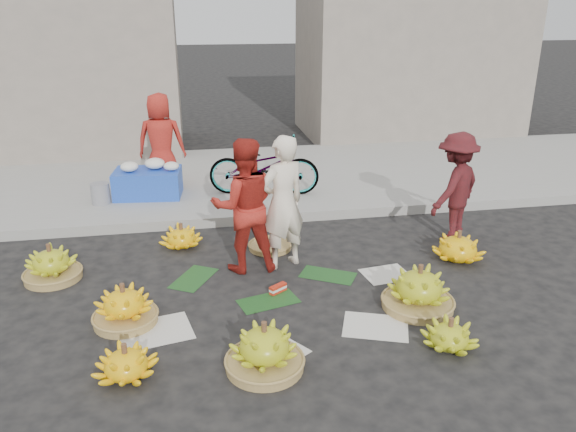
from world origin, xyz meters
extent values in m
plane|color=black|center=(0.00, 0.00, 0.00)|extent=(80.00, 80.00, 0.00)
cube|color=gray|center=(0.00, 2.20, 0.07)|extent=(40.00, 0.25, 0.15)
cube|color=gray|center=(0.00, 4.30, 0.06)|extent=(40.00, 4.00, 0.12)
cube|color=gray|center=(-4.00, 7.20, 2.00)|extent=(6.00, 3.00, 4.00)
cube|color=gray|center=(4.50, 7.70, 2.50)|extent=(5.00, 3.00, 5.00)
cylinder|color=olive|center=(-1.61, -0.37, 0.04)|extent=(0.65, 0.65, 0.09)
cylinder|color=#543421|center=(-1.61, -0.37, 0.39)|extent=(0.05, 0.05, 0.12)
cylinder|color=#543421|center=(-1.52, -1.30, 0.28)|extent=(0.05, 0.05, 0.12)
cylinder|color=olive|center=(-0.31, -1.38, 0.04)|extent=(0.70, 0.70, 0.09)
cylinder|color=#543421|center=(-0.31, -1.38, 0.42)|extent=(0.05, 0.05, 0.12)
cylinder|color=#543421|center=(1.47, -1.38, 0.26)|extent=(0.05, 0.05, 0.12)
cylinder|color=olive|center=(1.47, -0.61, 0.04)|extent=(0.76, 0.76, 0.09)
cylinder|color=#543421|center=(1.47, -0.61, 0.45)|extent=(0.05, 0.05, 0.12)
cylinder|color=#543421|center=(2.43, 0.43, 0.34)|extent=(0.05, 0.05, 0.12)
cylinder|color=olive|center=(-2.55, 0.79, 0.04)|extent=(0.66, 0.66, 0.09)
cylinder|color=#543421|center=(-2.55, 0.79, 0.39)|extent=(0.05, 0.05, 0.12)
cylinder|color=#543421|center=(-1.03, 1.48, 0.28)|extent=(0.05, 0.05, 0.12)
cylinder|color=olive|center=(0.13, 1.20, 0.03)|extent=(0.58, 0.58, 0.06)
cube|color=red|center=(0.04, -0.02, 0.05)|extent=(0.22, 0.18, 0.09)
imported|color=white|center=(0.21, 0.69, 0.83)|extent=(0.71, 0.61, 1.66)
imported|color=red|center=(-0.25, 0.68, 0.82)|extent=(0.81, 0.64, 1.64)
imported|color=maroon|center=(2.63, 1.07, 0.75)|extent=(1.12, 1.03, 1.51)
cube|color=#1C43BA|center=(-1.55, 3.36, 0.34)|extent=(1.11, 0.76, 0.44)
ellipsoid|color=white|center=(-1.81, 3.32, 0.63)|extent=(0.28, 0.28, 0.15)
ellipsoid|color=white|center=(-1.42, 3.41, 0.64)|extent=(0.31, 0.31, 0.17)
ellipsoid|color=white|center=(-1.16, 3.27, 0.62)|extent=(0.24, 0.24, 0.13)
cylinder|color=gray|center=(-2.27, 3.12, 0.28)|extent=(0.29, 0.29, 0.33)
imported|color=red|center=(-1.31, 3.78, 0.92)|extent=(0.83, 0.59, 1.60)
imported|color=gray|center=(0.32, 3.15, 0.59)|extent=(0.97, 1.88, 0.94)
camera|label=1|loc=(-0.85, -5.59, 3.09)|focal=35.00mm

